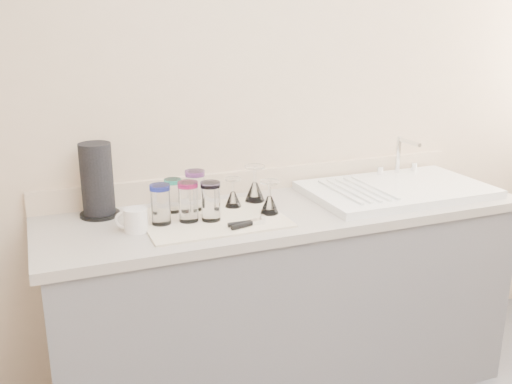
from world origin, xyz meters
name	(u,v)px	position (x,y,z in m)	size (l,w,h in m)	color
counter_unit	(286,302)	(0.00, 1.20, 0.45)	(2.06, 0.62, 0.90)	slate
sink_unit	(397,189)	(0.55, 1.20, 0.92)	(0.82, 0.50, 0.22)	white
dish_towel	(213,218)	(-0.34, 1.17, 0.90)	(0.55, 0.42, 0.01)	silver
tumbler_cyan	(173,195)	(-0.47, 1.30, 0.98)	(0.07, 0.07, 0.14)	white
tumbler_purple	(195,190)	(-0.37, 1.30, 0.99)	(0.08, 0.08, 0.16)	white
tumbler_magenta	(161,204)	(-0.55, 1.18, 0.99)	(0.08, 0.08, 0.16)	white
tumbler_blue	(188,201)	(-0.44, 1.17, 0.99)	(0.08, 0.08, 0.16)	white
tumbler_lavender	(211,201)	(-0.36, 1.15, 0.99)	(0.08, 0.08, 0.15)	white
goblet_back_left	(233,197)	(-0.22, 1.27, 0.95)	(0.07, 0.07, 0.12)	white
goblet_back_right	(255,189)	(-0.10, 1.31, 0.96)	(0.09, 0.09, 0.16)	white
goblet_front_right	(270,202)	(-0.11, 1.14, 0.95)	(0.08, 0.08, 0.14)	white
can_opener	(247,223)	(-0.25, 1.03, 0.92)	(0.15, 0.06, 0.02)	silver
white_mug	(135,220)	(-0.65, 1.15, 0.95)	(0.13, 0.11, 0.09)	silver
paper_towel_roll	(97,181)	(-0.75, 1.38, 1.05)	(0.16, 0.16, 0.30)	black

